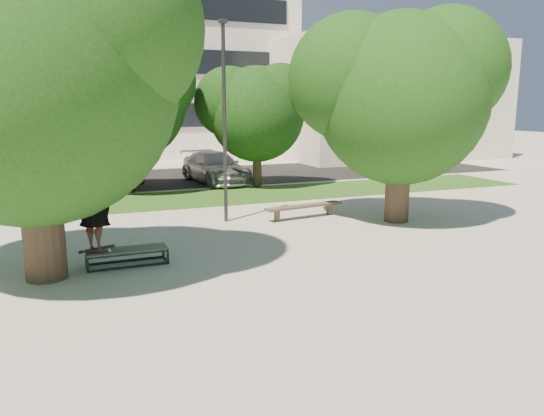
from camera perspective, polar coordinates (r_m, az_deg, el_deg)
name	(u,v)px	position (r m, az deg, el deg)	size (l,w,h in m)	color
ground	(250,269)	(11.93, -2.36, -6.57)	(120.00, 120.00, 0.00)	#AAA69C
grass_strip	(192,198)	(21.09, -8.60, 1.02)	(30.00, 4.00, 0.02)	#274814
asphalt_strip	(141,179)	(27.22, -13.91, 3.03)	(40.00, 8.00, 0.01)	black
tree_left	(24,63)	(11.85, -25.10, 13.98)	(6.96, 5.95, 7.12)	#38281E
tree_right	(398,89)	(16.91, 13.38, 12.35)	(6.24, 5.33, 6.51)	#38281E
bg_tree_mid	(124,95)	(22.96, -15.60, 11.59)	(5.76, 4.92, 6.24)	#38281E
bg_tree_right	(255,108)	(23.77, -1.86, 10.67)	(5.04, 4.31, 5.43)	#38281E
lamppost	(224,120)	(16.45, -5.14, 9.36)	(0.25, 0.15, 6.11)	#2D2D30
office_building	(75,45)	(42.96, -20.46, 16.14)	(30.00, 14.12, 16.00)	silver
side_building	(382,100)	(39.34, 11.76, 11.28)	(15.00, 10.00, 8.00)	beige
grind_box	(127,257)	(12.61, -15.31, -5.10)	(1.80, 0.60, 0.38)	black
skater_rig	(94,212)	(12.31, -18.57, -0.37)	(2.13, 1.34, 1.77)	white
bench	(304,207)	(17.22, 3.47, 0.11)	(2.85, 0.82, 0.43)	brown
car_dark	(110,166)	(25.96, -16.99, 4.32)	(1.74, 5.00, 1.65)	black
car_grey	(101,168)	(26.45, -17.92, 4.14)	(2.35, 5.11, 1.42)	slate
car_silver_b	(215,167)	(25.35, -6.15, 4.36)	(2.02, 4.98, 1.45)	#A5A6AA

